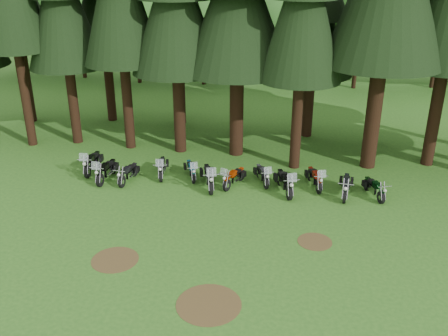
{
  "coord_description": "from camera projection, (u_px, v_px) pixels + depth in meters",
  "views": [
    {
      "loc": [
        3.61,
        -17.08,
        10.75
      ],
      "look_at": [
        0.07,
        5.0,
        1.0
      ],
      "focal_mm": 40.0,
      "sensor_mm": 36.0,
      "label": 1
    }
  ],
  "objects": [
    {
      "name": "decid_3",
      "position": [
        206.0,
        32.0,
        41.91
      ],
      "size": [
        6.12,
        5.95,
        7.65
      ],
      "color": "black",
      "rests_on": "ground"
    },
    {
      "name": "motorcycle_1",
      "position": [
        106.0,
        171.0,
        25.32
      ],
      "size": [
        0.45,
        2.31,
        1.45
      ],
      "rotation": [
        0.0,
        0.0,
        -0.05
      ],
      "color": "black",
      "rests_on": "ground"
    },
    {
      "name": "decid_2",
      "position": [
        139.0,
        25.0,
        42.24
      ],
      "size": [
        6.72,
        6.53,
        8.4
      ],
      "color": "black",
      "rests_on": "ground"
    },
    {
      "name": "decid_1",
      "position": [
        80.0,
        12.0,
        43.59
      ],
      "size": [
        7.91,
        7.69,
        9.88
      ],
      "color": "black",
      "rests_on": "ground"
    },
    {
      "name": "motorcycle_0",
      "position": [
        92.0,
        163.0,
        26.29
      ],
      "size": [
        0.49,
        2.35,
        1.48
      ],
      "rotation": [
        0.0,
        0.0,
        0.07
      ],
      "color": "black",
      "rests_on": "ground"
    },
    {
      "name": "ground",
      "position": [
        203.0,
        239.0,
        20.28
      ],
      "size": [
        120.0,
        120.0,
        0.0
      ],
      "primitive_type": "plane",
      "color": "#2C631D",
      "rests_on": "ground"
    },
    {
      "name": "decid_4",
      "position": [
        281.0,
        33.0,
        42.13
      ],
      "size": [
        5.93,
        5.76,
        7.41
      ],
      "color": "black",
      "rests_on": "ground"
    },
    {
      "name": "dirt_patch_1",
      "position": [
        315.0,
        242.0,
        20.08
      ],
      "size": [
        1.4,
        1.4,
        0.01
      ],
      "primitive_type": "cylinder",
      "color": "#4C3D1E",
      "rests_on": "ground"
    },
    {
      "name": "decid_5",
      "position": [
        366.0,
        13.0,
        39.86
      ],
      "size": [
        8.45,
        8.21,
        10.56
      ],
      "color": "black",
      "rests_on": "ground"
    },
    {
      "name": "motorcycle_2",
      "position": [
        128.0,
        174.0,
        25.18
      ],
      "size": [
        0.39,
        2.03,
        0.83
      ],
      "rotation": [
        0.0,
        0.0,
        -0.13
      ],
      "color": "black",
      "rests_on": "ground"
    },
    {
      "name": "motorcycle_11",
      "position": [
        374.0,
        189.0,
        23.61
      ],
      "size": [
        0.82,
        1.91,
        0.81
      ],
      "rotation": [
        0.0,
        0.0,
        0.36
      ],
      "color": "black",
      "rests_on": "ground"
    },
    {
      "name": "motorcycle_7",
      "position": [
        262.0,
        175.0,
        25.02
      ],
      "size": [
        0.94,
        1.97,
        1.27
      ],
      "rotation": [
        0.0,
        0.0,
        0.36
      ],
      "color": "black",
      "rests_on": "ground"
    },
    {
      "name": "dirt_patch_0",
      "position": [
        115.0,
        260.0,
        18.91
      ],
      "size": [
        1.8,
        1.8,
        0.01
      ],
      "primitive_type": "cylinder",
      "color": "#4C3D1E",
      "rests_on": "ground"
    },
    {
      "name": "motorcycle_6",
      "position": [
        234.0,
        178.0,
        24.72
      ],
      "size": [
        0.99,
        1.98,
        1.29
      ],
      "rotation": [
        0.0,
        0.0,
        -0.38
      ],
      "color": "black",
      "rests_on": "ground"
    },
    {
      "name": "decid_6",
      "position": [
        446.0,
        25.0,
        40.5
      ],
      "size": [
        7.06,
        6.86,
        8.82
      ],
      "color": "black",
      "rests_on": "ground"
    },
    {
      "name": "motorcycle_8",
      "position": [
        285.0,
        183.0,
        24.0
      ],
      "size": [
        1.02,
        2.35,
        1.5
      ],
      "rotation": [
        0.0,
        0.0,
        0.32
      ],
      "color": "black",
      "rests_on": "ground"
    },
    {
      "name": "motorcycle_4",
      "position": [
        191.0,
        170.0,
        25.57
      ],
      "size": [
        0.97,
        1.95,
        1.26
      ],
      "rotation": [
        0.0,
        0.0,
        0.38
      ],
      "color": "black",
      "rests_on": "ground"
    },
    {
      "name": "dirt_patch_2",
      "position": [
        209.0,
        304.0,
        16.52
      ],
      "size": [
        2.2,
        2.2,
        0.01
      ],
      "primitive_type": "cylinder",
      "color": "#4C3D1E",
      "rests_on": "ground"
    },
    {
      "name": "decid_0",
      "position": [
        13.0,
        11.0,
        44.0
      ],
      "size": [
        8.0,
        7.78,
        10.0
      ],
      "color": "black",
      "rests_on": "ground"
    },
    {
      "name": "motorcycle_9",
      "position": [
        315.0,
        179.0,
        24.58
      ],
      "size": [
        0.84,
        2.11,
        1.34
      ],
      "rotation": [
        0.0,
        0.0,
        0.28
      ],
      "color": "black",
      "rests_on": "ground"
    },
    {
      "name": "motorcycle_10",
      "position": [
        346.0,
        187.0,
        23.7
      ],
      "size": [
        0.41,
        2.23,
        0.91
      ],
      "rotation": [
        0.0,
        0.0,
        -0.11
      ],
      "color": "black",
      "rests_on": "ground"
    },
    {
      "name": "motorcycle_3",
      "position": [
        162.0,
        168.0,
        25.78
      ],
      "size": [
        0.7,
        2.16,
        1.36
      ],
      "rotation": [
        0.0,
        0.0,
        0.2
      ],
      "color": "black",
      "rests_on": "ground"
    },
    {
      "name": "motorcycle_5",
      "position": [
        209.0,
        178.0,
        24.53
      ],
      "size": [
        1.02,
        2.41,
        1.54
      ],
      "rotation": [
        0.0,
        0.0,
        0.31
      ],
      "color": "black",
      "rests_on": "ground"
    }
  ]
}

